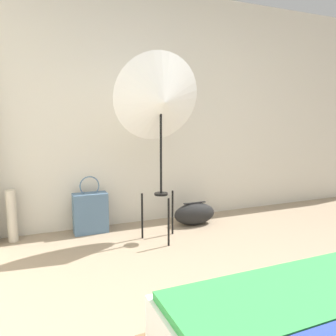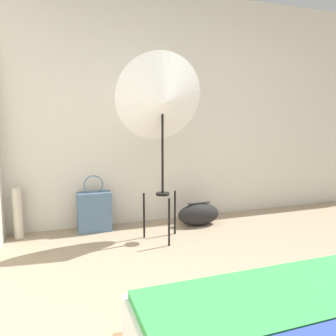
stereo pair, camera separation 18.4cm
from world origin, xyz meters
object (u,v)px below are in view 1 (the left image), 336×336
Objects in this scene: duffel_bag at (195,214)px; tote_bag at (90,212)px; paper_roll at (12,216)px; photo_umbrella at (161,100)px.

tote_bag is at bearing 170.84° from duffel_bag.
duffel_bag is at bearing -9.16° from tote_bag.
duffel_bag is 0.96× the size of paper_roll.
tote_bag is at bearing -2.98° from paper_roll.
paper_roll is at bearing 159.44° from photo_umbrella.
tote_bag is 1.18× the size of paper_roll.
photo_umbrella reaches higher than duffel_bag.
photo_umbrella is 1.82m from paper_roll.
paper_roll is (-0.75, 0.04, 0.04)m from tote_bag.
duffel_bag is at bearing -6.73° from paper_roll.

